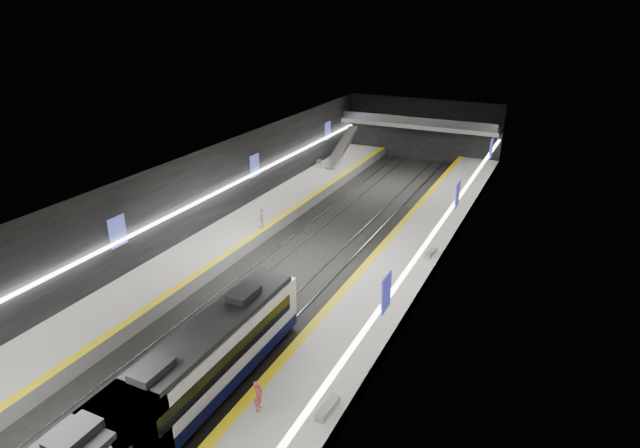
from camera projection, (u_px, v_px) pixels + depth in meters
The scene contains 23 objects.
ground at pixel (297, 269), 41.89m from camera, with size 70.00×70.00×0.00m, color black.
ceiling at pixel (295, 171), 38.81m from camera, with size 20.00×70.00×0.04m, color beige.
wall_left at pixel (190, 202), 44.35m from camera, with size 0.04×70.00×8.00m, color black.
wall_right at pixel (426, 247), 36.35m from camera, with size 0.04×70.00×8.00m, color black.
wall_back at pixel (423, 130), 69.45m from camera, with size 20.00×0.04×8.00m, color black.
platform_left at pixel (218, 246), 44.70m from camera, with size 5.00×70.00×1.00m, color slate.
tile_surface_left at pixel (217, 240), 44.50m from camera, with size 5.00×70.00×0.02m, color #A1A19C.
tactile_strip_left at pixel (239, 245), 43.62m from camera, with size 0.60×70.00×0.02m, color yellow.
platform_right at pixel (388, 284), 38.70m from camera, with size 5.00×70.00×1.00m, color slate.
tile_surface_right at pixel (388, 278), 38.50m from camera, with size 5.00×70.00×0.02m, color #A1A19C.
tactile_strip_right at pixel (360, 271), 39.38m from camera, with size 0.60×70.00×0.02m, color yellow.
rails at pixel (297, 269), 41.87m from camera, with size 6.52×70.00×0.12m.
train at pixel (122, 436), 22.91m from camera, with size 2.69×26.85×3.60m.
ad_posters at pixel (302, 212), 40.99m from camera, with size 19.94×53.50×2.20m.
cove_light_left at pixel (192, 205), 44.35m from camera, with size 0.25×68.60×0.12m, color white.
cove_light_right at pixel (422, 249), 36.51m from camera, with size 0.25×68.60×0.12m, color white.
mezzanine_bridge at pixel (419, 125), 67.33m from camera, with size 20.00×3.00×1.50m.
escalator at pixel (342, 147), 65.39m from camera, with size 1.20×8.00×0.60m, color #99999E.
bench_left_far at pixel (319, 163), 64.85m from camera, with size 0.54×1.96×0.48m, color #99999E.
bench_right_near at pixel (328, 408), 25.86m from camera, with size 0.49×1.76×0.43m, color #99999E.
bench_right_far at pixel (431, 253), 41.85m from camera, with size 0.44×1.60×0.39m, color #99999E.
passenger_right_a at pixel (258, 396), 25.76m from camera, with size 0.61×0.40×1.66m, color #C64A4F.
passenger_left_a at pixel (262, 218), 46.60m from camera, with size 1.10×0.46×1.87m, color #B9B1A9.
Camera 1 is at (17.80, -32.81, 19.43)m, focal length 30.00 mm.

